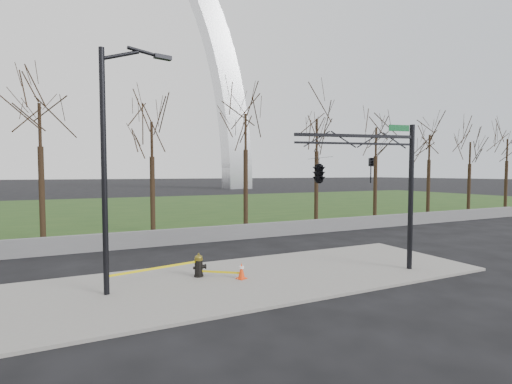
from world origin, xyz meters
name	(u,v)px	position (x,y,z in m)	size (l,w,h in m)	color
ground	(259,279)	(0.00, 0.00, 0.00)	(500.00, 500.00, 0.00)	black
sidewalk	(259,277)	(0.00, 0.00, 0.05)	(18.00, 6.00, 0.10)	gray
grass_strip	(143,209)	(0.00, 30.00, 0.03)	(120.00, 40.00, 0.06)	#1E3D16
guardrail	(199,235)	(0.00, 8.00, 0.45)	(60.00, 0.30, 0.90)	#59595B
gateway_arch	(110,43)	(0.00, 75.00, 32.50)	(66.00, 6.00, 65.00)	silver
tree_row	(282,168)	(7.75, 12.00, 4.46)	(61.50, 4.00, 8.92)	black
fire_hydrant	(199,266)	(-2.07, 0.94, 0.51)	(0.56, 0.36, 0.90)	black
traffic_cone	(241,271)	(-0.73, -0.03, 0.41)	(0.41, 0.41, 0.61)	#F73B0D
street_light	(111,153)	(-5.16, 0.29, 4.69)	(2.38, 0.59, 8.21)	black
traffic_signal_mast	(337,170)	(2.95, -0.93, 4.15)	(4.98, 2.54, 6.00)	black
caution_tape	(178,270)	(-2.96, 0.55, 0.56)	(4.66, 0.97, 0.45)	yellow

